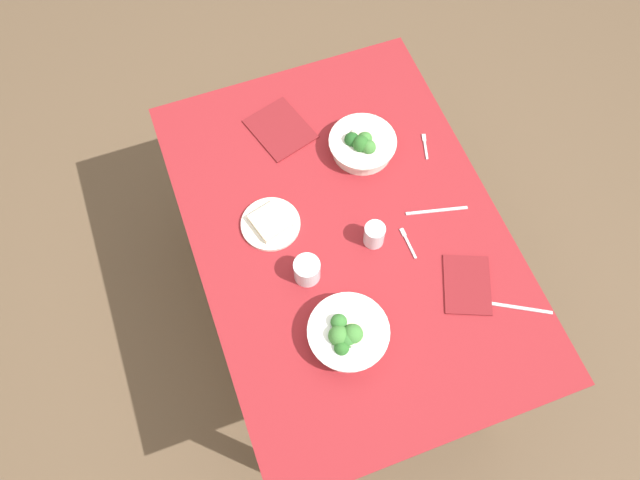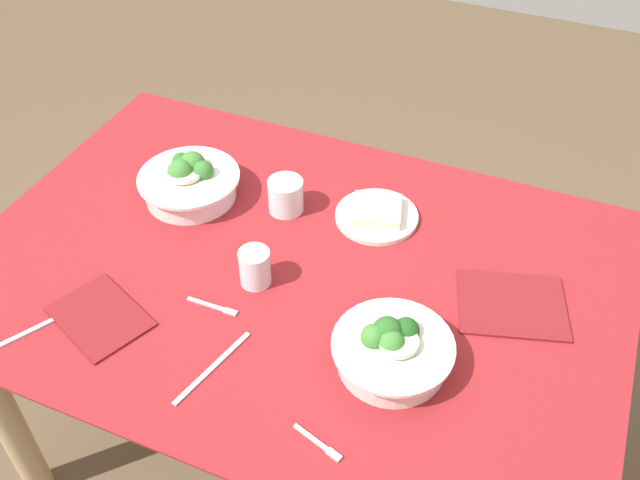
{
  "view_description": "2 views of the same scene",
  "coord_description": "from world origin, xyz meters",
  "px_view_note": "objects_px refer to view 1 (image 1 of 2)",
  "views": [
    {
      "loc": [
        -0.82,
        0.4,
        2.51
      ],
      "look_at": [
        -0.01,
        0.1,
        0.74
      ],
      "focal_mm": 35.59,
      "sensor_mm": 36.0,
      "label": 1
    },
    {
      "loc": [
        0.47,
        -0.97,
        1.78
      ],
      "look_at": [
        0.03,
        0.07,
        0.74
      ],
      "focal_mm": 39.88,
      "sensor_mm": 36.0,
      "label": 2
    }
  ],
  "objects_px": {
    "fork_by_near_bowl": "(408,242)",
    "water_glass_side": "(374,235)",
    "table_knife_left": "(516,307)",
    "napkin_folded_lower": "(280,129)",
    "water_glass_center": "(307,270)",
    "broccoli_bowl_near": "(362,145)",
    "table_knife_right": "(437,211)",
    "napkin_folded_upper": "(467,285)",
    "broccoli_bowl_far": "(347,334)",
    "fork_by_far_bowl": "(425,145)",
    "bread_side_plate": "(270,223)"
  },
  "relations": [
    {
      "from": "broccoli_bowl_near",
      "to": "table_knife_left",
      "type": "height_order",
      "value": "broccoli_bowl_near"
    },
    {
      "from": "fork_by_near_bowl",
      "to": "water_glass_side",
      "type": "bearing_deg",
      "value": 65.76
    },
    {
      "from": "fork_by_far_bowl",
      "to": "napkin_folded_upper",
      "type": "bearing_deg",
      "value": -172.86
    },
    {
      "from": "napkin_folded_lower",
      "to": "napkin_folded_upper",
      "type": "bearing_deg",
      "value": -154.81
    },
    {
      "from": "broccoli_bowl_far",
      "to": "water_glass_center",
      "type": "bearing_deg",
      "value": 10.25
    },
    {
      "from": "broccoli_bowl_far",
      "to": "broccoli_bowl_near",
      "type": "xyz_separation_m",
      "value": [
        0.6,
        -0.29,
        -0.0
      ]
    },
    {
      "from": "fork_by_near_bowl",
      "to": "table_knife_left",
      "type": "xyz_separation_m",
      "value": [
        -0.31,
        -0.22,
        -0.0
      ]
    },
    {
      "from": "water_glass_center",
      "to": "table_knife_right",
      "type": "height_order",
      "value": "water_glass_center"
    },
    {
      "from": "water_glass_side",
      "to": "napkin_folded_upper",
      "type": "height_order",
      "value": "water_glass_side"
    },
    {
      "from": "table_knife_left",
      "to": "napkin_folded_lower",
      "type": "relative_size",
      "value": 1.02
    },
    {
      "from": "broccoli_bowl_far",
      "to": "napkin_folded_upper",
      "type": "height_order",
      "value": "broccoli_bowl_far"
    },
    {
      "from": "water_glass_center",
      "to": "water_glass_side",
      "type": "distance_m",
      "value": 0.24
    },
    {
      "from": "water_glass_center",
      "to": "table_knife_left",
      "type": "relative_size",
      "value": 0.38
    },
    {
      "from": "broccoli_bowl_near",
      "to": "napkin_folded_lower",
      "type": "relative_size",
      "value": 1.06
    },
    {
      "from": "broccoli_bowl_near",
      "to": "napkin_folded_upper",
      "type": "distance_m",
      "value": 0.58
    },
    {
      "from": "water_glass_center",
      "to": "bread_side_plate",
      "type": "bearing_deg",
      "value": 13.86
    },
    {
      "from": "broccoli_bowl_far",
      "to": "napkin_folded_lower",
      "type": "height_order",
      "value": "broccoli_bowl_far"
    },
    {
      "from": "broccoli_bowl_near",
      "to": "table_knife_left",
      "type": "distance_m",
      "value": 0.72
    },
    {
      "from": "broccoli_bowl_far",
      "to": "bread_side_plate",
      "type": "relative_size",
      "value": 1.25
    },
    {
      "from": "broccoli_bowl_far",
      "to": "table_knife_right",
      "type": "bearing_deg",
      "value": -55.16
    },
    {
      "from": "table_knife_right",
      "to": "water_glass_side",
      "type": "bearing_deg",
      "value": 20.22
    },
    {
      "from": "broccoli_bowl_far",
      "to": "fork_by_near_bowl",
      "type": "height_order",
      "value": "broccoli_bowl_far"
    },
    {
      "from": "table_knife_right",
      "to": "napkin_folded_upper",
      "type": "relative_size",
      "value": 1.05
    },
    {
      "from": "napkin_folded_lower",
      "to": "bread_side_plate",
      "type": "bearing_deg",
      "value": 156.67
    },
    {
      "from": "bread_side_plate",
      "to": "fork_by_near_bowl",
      "type": "xyz_separation_m",
      "value": [
        -0.21,
        -0.39,
        -0.01
      ]
    },
    {
      "from": "fork_by_far_bowl",
      "to": "fork_by_near_bowl",
      "type": "relative_size",
      "value": 0.9
    },
    {
      "from": "fork_by_far_bowl",
      "to": "napkin_folded_upper",
      "type": "xyz_separation_m",
      "value": [
        -0.51,
        0.09,
        0.0
      ]
    },
    {
      "from": "bread_side_plate",
      "to": "broccoli_bowl_near",
      "type": "bearing_deg",
      "value": -66.82
    },
    {
      "from": "water_glass_center",
      "to": "napkin_folded_lower",
      "type": "bearing_deg",
      "value": -10.03
    },
    {
      "from": "fork_by_far_bowl",
      "to": "napkin_folded_lower",
      "type": "distance_m",
      "value": 0.5
    },
    {
      "from": "fork_by_near_bowl",
      "to": "table_knife_left",
      "type": "height_order",
      "value": "same"
    },
    {
      "from": "table_knife_left",
      "to": "table_knife_right",
      "type": "xyz_separation_m",
      "value": [
        0.39,
        0.08,
        0.0
      ]
    },
    {
      "from": "broccoli_bowl_far",
      "to": "napkin_folded_upper",
      "type": "bearing_deg",
      "value": -85.67
    },
    {
      "from": "napkin_folded_lower",
      "to": "table_knife_left",
      "type": "bearing_deg",
      "value": -152.13
    },
    {
      "from": "water_glass_center",
      "to": "fork_by_far_bowl",
      "type": "relative_size",
      "value": 0.81
    },
    {
      "from": "fork_by_far_bowl",
      "to": "broccoli_bowl_near",
      "type": "bearing_deg",
      "value": 92.79
    },
    {
      "from": "table_knife_right",
      "to": "napkin_folded_lower",
      "type": "bearing_deg",
      "value": -38.59
    },
    {
      "from": "water_glass_center",
      "to": "broccoli_bowl_near",
      "type": "bearing_deg",
      "value": -41.74
    },
    {
      "from": "broccoli_bowl_far",
      "to": "fork_by_far_bowl",
      "type": "distance_m",
      "value": 0.74
    },
    {
      "from": "fork_by_near_bowl",
      "to": "napkin_folded_upper",
      "type": "relative_size",
      "value": 0.58
    },
    {
      "from": "water_glass_center",
      "to": "table_knife_right",
      "type": "xyz_separation_m",
      "value": [
        0.07,
        -0.47,
        -0.04
      ]
    },
    {
      "from": "water_glass_center",
      "to": "water_glass_side",
      "type": "bearing_deg",
      "value": -80.29
    },
    {
      "from": "fork_by_far_bowl",
      "to": "table_knife_left",
      "type": "relative_size",
      "value": 0.46
    },
    {
      "from": "table_knife_left",
      "to": "napkin_folded_upper",
      "type": "distance_m",
      "value": 0.16
    },
    {
      "from": "broccoli_bowl_near",
      "to": "fork_by_near_bowl",
      "type": "relative_size",
      "value": 2.04
    },
    {
      "from": "water_glass_center",
      "to": "napkin_folded_upper",
      "type": "distance_m",
      "value": 0.49
    },
    {
      "from": "table_knife_left",
      "to": "napkin_folded_lower",
      "type": "bearing_deg",
      "value": 147.47
    },
    {
      "from": "water_glass_side",
      "to": "napkin_folded_lower",
      "type": "height_order",
      "value": "water_glass_side"
    },
    {
      "from": "water_glass_center",
      "to": "napkin_folded_lower",
      "type": "height_order",
      "value": "water_glass_center"
    },
    {
      "from": "bread_side_plate",
      "to": "table_knife_right",
      "type": "bearing_deg",
      "value": -104.82
    }
  ]
}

